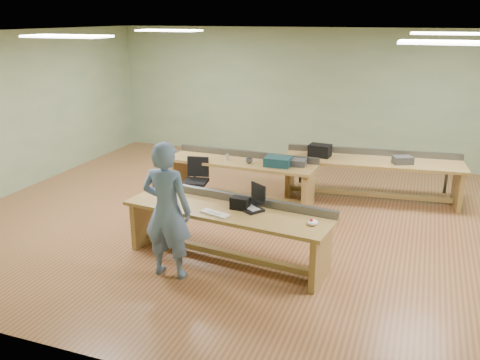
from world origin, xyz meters
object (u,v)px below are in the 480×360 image
at_px(workbench_back, 372,169).
at_px(mug, 249,161).
at_px(drinks_can, 227,157).
at_px(task_chair, 196,188).
at_px(workbench_front, 228,222).
at_px(camera_bag, 240,203).
at_px(laptop_base, 251,209).
at_px(parts_bin_teal, 278,161).
at_px(parts_bin_grey, 294,162).
at_px(workbench_mid, 242,171).
at_px(person, 167,210).

distance_m(workbench_back, mug, 2.28).
bearing_deg(drinks_can, task_chair, -131.30).
bearing_deg(workbench_front, camera_bag, 26.45).
relative_size(task_chair, mug, 7.18).
height_order(laptop_base, camera_bag, camera_bag).
relative_size(camera_bag, drinks_can, 2.22).
bearing_deg(camera_bag, workbench_back, 68.89).
relative_size(camera_bag, parts_bin_teal, 0.55).
bearing_deg(workbench_back, drinks_can, -165.63).
bearing_deg(mug, parts_bin_teal, 3.42).
height_order(workbench_back, parts_bin_grey, same).
relative_size(laptop_base, camera_bag, 1.22).
distance_m(workbench_mid, workbench_back, 2.38).
bearing_deg(parts_bin_teal, drinks_can, 177.67).
bearing_deg(camera_bag, drinks_can, 118.57).
relative_size(laptop_base, parts_bin_grey, 0.74).
xyz_separation_m(parts_bin_grey, mug, (-0.78, -0.17, -0.01)).
bearing_deg(camera_bag, task_chair, 133.12).
bearing_deg(person, drinks_can, -83.68).
bearing_deg(task_chair, workbench_mid, 27.92).
xyz_separation_m(laptop_base, task_chair, (-1.63, 1.74, -0.45)).
xyz_separation_m(workbench_mid, workbench_back, (2.21, 0.89, 0.01)).
xyz_separation_m(workbench_mid, task_chair, (-0.67, -0.52, -0.24)).
height_order(workbench_front, drinks_can, same).
bearing_deg(person, workbench_back, -119.06).
distance_m(camera_bag, mug, 2.23).
bearing_deg(person, camera_bag, -134.82).
height_order(workbench_mid, parts_bin_teal, parts_bin_teal).
height_order(task_chair, parts_bin_teal, parts_bin_teal).
height_order(laptop_base, drinks_can, drinks_can).
relative_size(laptop_base, task_chair, 0.35).
distance_m(laptop_base, task_chair, 2.42).
bearing_deg(workbench_mid, laptop_base, -65.25).
height_order(person, parts_bin_teal, person).
bearing_deg(camera_bag, mug, 109.05).
bearing_deg(drinks_can, mug, -9.02).
distance_m(camera_bag, task_chair, 2.34).
relative_size(workbench_mid, parts_bin_teal, 6.15).
bearing_deg(workbench_back, task_chair, -160.42).
bearing_deg(parts_bin_teal, laptop_base, -83.30).
bearing_deg(person, parts_bin_grey, -106.48).
relative_size(workbench_mid, workbench_back, 0.84).
relative_size(camera_bag, parts_bin_grey, 0.61).
relative_size(person, laptop_base, 6.01).
height_order(workbench_mid, camera_bag, camera_bag).
height_order(person, task_chair, person).
distance_m(workbench_front, mug, 2.26).
bearing_deg(task_chair, camera_bag, -59.55).
relative_size(person, drinks_can, 16.25).
bearing_deg(workbench_mid, task_chair, -140.69).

